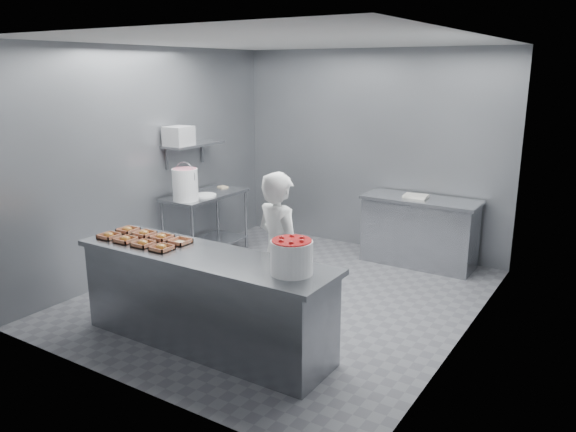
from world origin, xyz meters
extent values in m
plane|color=#4C4C51|center=(0.00, 0.00, 0.00)|extent=(4.50, 4.50, 0.00)
plane|color=white|center=(0.00, 0.00, 2.80)|extent=(4.50, 4.50, 0.00)
cube|color=slate|center=(0.00, 2.25, 1.40)|extent=(4.00, 0.04, 2.80)
cube|color=slate|center=(-2.00, 0.00, 1.40)|extent=(0.04, 4.50, 2.80)
cube|color=slate|center=(2.00, 0.00, 1.40)|extent=(0.04, 4.50, 2.80)
cube|color=slate|center=(0.00, -1.35, 0.88)|extent=(2.60, 0.70, 0.05)
cube|color=slate|center=(0.00, -1.35, 0.42)|extent=(2.50, 0.64, 0.85)
cube|color=slate|center=(-1.65, 0.60, 0.88)|extent=(0.60, 1.20, 0.04)
cube|color=slate|center=(-1.65, 0.60, 0.20)|extent=(0.56, 1.15, 0.03)
cylinder|color=slate|center=(-1.91, 0.04, 0.44)|extent=(0.04, 0.04, 0.88)
cylinder|color=slate|center=(-1.39, 0.04, 0.44)|extent=(0.04, 0.04, 0.88)
cylinder|color=slate|center=(-1.91, 1.16, 0.44)|extent=(0.04, 0.04, 0.88)
cylinder|color=slate|center=(-1.39, 1.16, 0.44)|extent=(0.04, 0.04, 0.88)
cube|color=slate|center=(0.90, 1.90, 0.88)|extent=(1.50, 0.60, 0.05)
cube|color=slate|center=(0.90, 1.90, 0.42)|extent=(1.44, 0.55, 0.85)
cube|color=slate|center=(-1.82, 0.60, 1.55)|extent=(0.35, 0.90, 0.03)
cube|color=tan|center=(-1.11, -1.47, 0.92)|extent=(0.18, 0.18, 0.04)
cube|color=white|center=(-1.07, -1.46, 0.91)|extent=(0.10, 0.06, 0.00)
ellipsoid|color=#B56E2D|center=(-1.12, -1.47, 0.93)|extent=(0.10, 0.10, 0.05)
cube|color=tan|center=(-0.87, -1.47, 0.92)|extent=(0.18, 0.18, 0.04)
cube|color=white|center=(-0.83, -1.46, 0.91)|extent=(0.10, 0.06, 0.00)
ellipsoid|color=#B56E2D|center=(-0.88, -1.47, 0.93)|extent=(0.10, 0.10, 0.05)
cube|color=tan|center=(-0.63, -1.47, 0.92)|extent=(0.18, 0.18, 0.04)
cube|color=white|center=(-0.59, -1.46, 0.91)|extent=(0.10, 0.06, 0.00)
ellipsoid|color=#B56E2D|center=(-0.64, -1.47, 0.93)|extent=(0.10, 0.10, 0.05)
cube|color=tan|center=(-0.39, -1.47, 0.92)|extent=(0.18, 0.18, 0.04)
cube|color=white|center=(-0.35, -1.46, 0.91)|extent=(0.10, 0.06, 0.00)
ellipsoid|color=#B56E2D|center=(-0.40, -1.47, 0.93)|extent=(0.10, 0.10, 0.05)
cube|color=tan|center=(-1.11, -1.23, 0.92)|extent=(0.18, 0.18, 0.04)
cube|color=white|center=(-1.07, -1.21, 0.91)|extent=(0.10, 0.06, 0.00)
ellipsoid|color=#B56E2D|center=(-1.12, -1.23, 0.93)|extent=(0.10, 0.10, 0.05)
cube|color=tan|center=(-0.87, -1.23, 0.92)|extent=(0.18, 0.18, 0.04)
cube|color=white|center=(-0.83, -1.21, 0.91)|extent=(0.10, 0.06, 0.00)
ellipsoid|color=#B56E2D|center=(-0.88, -1.23, 0.93)|extent=(0.10, 0.10, 0.05)
cube|color=tan|center=(-0.63, -1.23, 0.92)|extent=(0.18, 0.18, 0.04)
cube|color=white|center=(-0.59, -1.21, 0.91)|extent=(0.10, 0.06, 0.00)
ellipsoid|color=#B56E2D|center=(-0.64, -1.23, 0.93)|extent=(0.10, 0.10, 0.05)
cube|color=tan|center=(-0.39, -1.23, 0.92)|extent=(0.18, 0.18, 0.04)
cube|color=white|center=(-0.35, -1.21, 0.91)|extent=(0.10, 0.06, 0.00)
imported|color=silver|center=(0.43, -0.75, 0.80)|extent=(0.68, 0.57, 1.61)
cylinder|color=white|center=(0.95, -1.35, 1.04)|extent=(0.35, 0.35, 0.28)
cylinder|color=red|center=(0.95, -1.35, 1.17)|extent=(0.33, 0.33, 0.04)
cylinder|color=white|center=(-1.60, 0.17, 1.10)|extent=(0.32, 0.32, 0.41)
cylinder|color=#D76B75|center=(-1.60, 0.17, 1.30)|extent=(0.30, 0.30, 0.02)
torus|color=slate|center=(-1.60, 0.17, 1.23)|extent=(0.34, 0.01, 0.34)
cylinder|color=white|center=(-1.55, 0.48, 0.91)|extent=(0.36, 0.36, 0.02)
cube|color=#CCB28C|center=(-1.70, 1.04, 0.91)|extent=(0.16, 0.15, 0.02)
cube|color=gray|center=(-1.82, 0.33, 1.69)|extent=(0.30, 0.34, 0.25)
cube|color=silver|center=(0.82, 1.90, 0.92)|extent=(0.31, 0.24, 0.04)
camera|label=1|loc=(3.24, -5.01, 2.53)|focal=35.00mm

